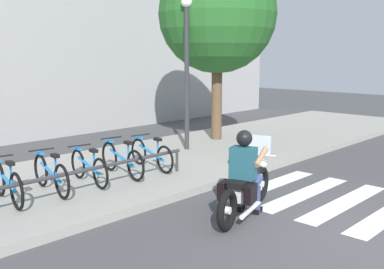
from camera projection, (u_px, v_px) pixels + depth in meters
The scene contains 16 objects.
ground_plane at pixel (358, 234), 6.69m from camera, with size 48.00×48.00×0.00m, color #424244.
sidewalk at pixel (134, 169), 10.24m from camera, with size 24.00×4.40×0.15m, color gray.
crosswalk_stripe_3 at pixel (344, 203), 8.12m from camera, with size 2.80×0.40×0.01m, color white.
crosswalk_stripe_4 at pixel (305, 193), 8.66m from camera, with size 2.80×0.40×0.01m, color white.
crosswalk_stripe_5 at pixel (270, 185), 9.21m from camera, with size 2.80×0.40×0.01m, color white.
motorcycle at pixel (246, 187), 7.47m from camera, with size 2.18×0.92×1.23m.
rider at pixel (245, 167), 7.34m from camera, with size 0.73×0.66×1.44m.
bicycle_1 at pixel (7, 183), 7.59m from camera, with size 0.48×1.58×0.76m.
bicycle_2 at pixel (51, 174), 8.17m from camera, with size 0.48×1.61×0.76m.
bicycle_3 at pixel (89, 167), 8.74m from camera, with size 0.48×1.55×0.72m.
bicycle_4 at pixel (122, 159), 9.31m from camera, with size 0.48×1.69×0.76m.
bicycle_5 at pixel (151, 154), 9.88m from camera, with size 0.48×1.62×0.72m.
bike_rack at pixel (87, 171), 8.06m from camera, with size 4.61×0.07×0.49m.
street_lamp at pixel (187, 60), 11.61m from camera, with size 0.28×0.28×4.07m.
tree_near_rack at pixel (217, 14), 12.85m from camera, with size 3.37×3.37×5.46m.
building_backdrop at pixel (11, 32), 13.56m from camera, with size 24.00×1.20×6.57m, color #9B9B9B.
Camera 1 is at (-6.28, -2.59, 2.62)m, focal length 42.29 mm.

